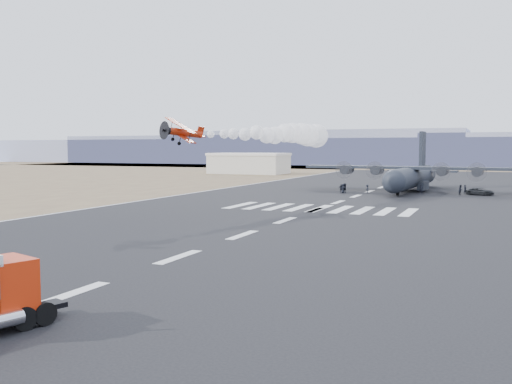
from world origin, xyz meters
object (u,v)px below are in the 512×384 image
Objects in this scene: crew_h at (461,190)px; hangar_left at (249,163)px; aerobatic_biplane at (182,132)px; transport_aircraft at (412,175)px; crew_b at (400,188)px; crew_e at (343,189)px; crew_c at (367,189)px; crew_a at (465,189)px; crew_f at (345,188)px; crew_g at (421,189)px; support_vehicle at (480,192)px; crew_d at (341,189)px.

hangar_left is at bearing 73.96° from crew_h.
transport_aircraft is (18.89, 55.15, -7.16)m from aerobatic_biplane.
crew_b is 0.90× the size of crew_e.
crew_h is at bearing 166.76° from crew_b.
crew_a is at bearing 75.28° from crew_c.
crew_c is 0.88× the size of crew_h.
crew_f is at bearing 139.79° from crew_a.
crew_h is (9.39, -6.33, -2.14)m from transport_aircraft.
crew_c is at bearing -51.39° from hangar_left.
crew_c is 9.55m from crew_g.
support_vehicle is 23.70m from crew_f.
aerobatic_biplane reaches higher than crew_c.
crew_e reaches higher than crew_b.
support_vehicle is 2.82× the size of crew_d.
crew_b is 11.58m from crew_d.
crew_a is 1.00× the size of crew_d.
crew_d is at bearing 28.28° from crew_b.
crew_g is at bearing 128.29° from crew_h.
crew_b is 0.86× the size of crew_h.
support_vehicle is 24.05m from crew_e.
transport_aircraft is at bearing -43.95° from hangar_left.
crew_f reaches higher than crew_a.
crew_c is at bearing 169.38° from crew_g.
transport_aircraft is 5.15m from crew_b.
crew_d is at bearing 175.01° from crew_g.
crew_b is 0.86× the size of crew_g.
support_vehicle is 2.98× the size of crew_c.
transport_aircraft reaches higher than crew_g.
crew_b is (57.86, -61.53, -2.63)m from hangar_left.
transport_aircraft reaches higher than crew_e.
aerobatic_biplane is at bearing -130.66° from crew_g.
transport_aircraft is (59.25, -57.11, -0.37)m from hangar_left.
aerobatic_biplane is 46.74m from crew_f.
crew_f is (0.64, 0.36, 0.08)m from crew_d.
crew_a is (10.02, -3.89, -2.20)m from transport_aircraft.
hangar_left reaches higher than crew_c.
crew_c is (-5.38, -4.20, 0.01)m from crew_b.
crew_a is at bearing -1.73° from crew_d.
hangar_left is 92.34m from crew_a.
hangar_left reaches higher than support_vehicle.
support_vehicle is (71.87, -62.63, -2.75)m from hangar_left.
crew_f is at bearing -54.11° from hangar_left.
hangar_left is 15.78× the size of crew_b.
crew_b is 0.98× the size of crew_c.
crew_a is 0.97× the size of crew_e.
crew_h is at bearing 118.57° from support_vehicle.
crew_f reaches higher than crew_c.
transport_aircraft is 8.44m from crew_g.
crew_c is at bearing 113.53° from support_vehicle.
crew_b is at bearing 125.44° from crew_g.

